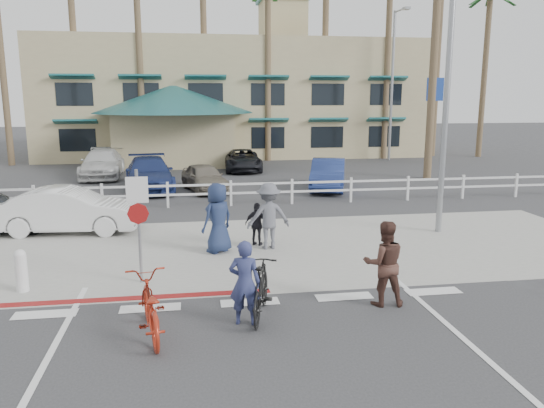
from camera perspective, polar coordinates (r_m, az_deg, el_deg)
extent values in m
plane|color=#333335|center=(10.53, -2.02, -11.80)|extent=(140.00, 140.00, 0.00)
cube|color=#333335|center=(8.74, -0.37, -16.91)|extent=(12.00, 16.00, 0.01)
cube|color=gray|center=(14.75, -4.12, -4.91)|extent=(22.00, 7.00, 0.01)
cube|color=#333335|center=(18.61, -5.16, -1.47)|extent=(40.00, 5.00, 0.01)
cube|color=#333335|center=(27.94, -6.45, 2.85)|extent=(50.00, 16.00, 0.01)
cube|color=maroon|center=(11.73, -17.69, -9.82)|extent=(7.00, 0.25, 0.02)
imported|color=#A02514|center=(9.71, -13.03, -10.74)|extent=(1.06, 2.13, 1.07)
imported|color=navy|center=(9.84, -2.95, -8.46)|extent=(0.66, 0.51, 1.61)
imported|color=black|center=(10.23, -1.19, -9.19)|extent=(0.98, 1.91, 1.10)
imported|color=#4A2D24|center=(10.94, 11.97, -6.26)|extent=(0.92, 0.76, 1.75)
imported|color=#5A5C64|center=(14.62, -0.37, -1.31)|extent=(1.24, 0.78, 1.85)
imported|color=black|center=(14.97, -1.59, -2.21)|extent=(0.78, 0.60, 1.24)
imported|color=#1D294B|center=(14.32, -5.84, -1.52)|extent=(1.11, 1.05, 1.91)
imported|color=silver|center=(17.54, -20.98, -0.65)|extent=(4.38, 1.82, 1.41)
imported|color=navy|center=(24.59, -13.07, 3.17)|extent=(2.61, 5.25, 1.46)
imported|color=#6E6558|center=(23.83, -7.27, 2.84)|extent=(2.34, 3.87, 1.23)
imported|color=navy|center=(24.24, 6.05, 3.19)|extent=(2.62, 4.43, 1.38)
imported|color=silver|center=(29.21, -17.79, 4.16)|extent=(2.16, 4.98, 1.43)
imported|color=black|center=(30.32, -3.20, 4.73)|extent=(2.12, 4.40, 1.21)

